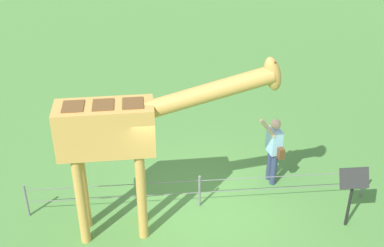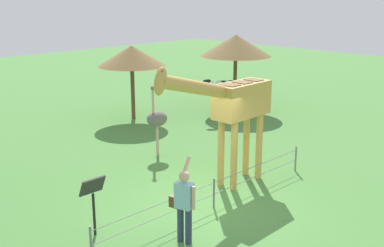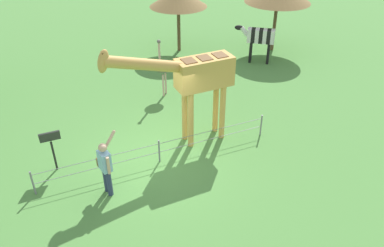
# 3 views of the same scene
# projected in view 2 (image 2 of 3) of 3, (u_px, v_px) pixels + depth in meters

# --- Properties ---
(ground_plane) EXTENTS (60.00, 60.00, 0.00)m
(ground_plane) POSITION_uv_depth(u_px,v_px,m) (212.00, 206.00, 12.00)
(ground_plane) COLOR #4C843D
(giraffe) EXTENTS (3.98, 0.75, 3.53)m
(giraffe) POSITION_uv_depth(u_px,v_px,m) (233.00, 105.00, 12.73)
(giraffe) COLOR gold
(giraffe) RESTS_ON ground_plane
(visitor) EXTENTS (0.60, 0.57, 1.74)m
(visitor) POSITION_uv_depth(u_px,v_px,m) (184.00, 202.00, 10.08)
(visitor) COLOR navy
(visitor) RESTS_ON ground_plane
(zebra) EXTENTS (1.63, 1.33, 1.66)m
(zebra) POSITION_uv_depth(u_px,v_px,m) (230.00, 91.00, 19.81)
(zebra) COLOR black
(zebra) RESTS_ON ground_plane
(ostrich) EXTENTS (0.70, 0.56, 2.25)m
(ostrich) POSITION_uv_depth(u_px,v_px,m) (157.00, 119.00, 15.46)
(ostrich) COLOR #CC9E93
(ostrich) RESTS_ON ground_plane
(shade_hut_near) EXTENTS (2.70, 2.70, 2.98)m
(shade_hut_near) POSITION_uv_depth(u_px,v_px,m) (132.00, 56.00, 19.48)
(shade_hut_near) COLOR brown
(shade_hut_near) RESTS_ON ground_plane
(shade_hut_far) EXTENTS (3.07, 3.07, 3.25)m
(shade_hut_far) POSITION_uv_depth(u_px,v_px,m) (236.00, 45.00, 21.08)
(shade_hut_far) COLOR brown
(shade_hut_far) RESTS_ON ground_plane
(info_sign) EXTENTS (0.56, 0.21, 1.32)m
(info_sign) POSITION_uv_depth(u_px,v_px,m) (93.00, 194.00, 10.37)
(info_sign) COLOR black
(info_sign) RESTS_ON ground_plane
(wire_fence) EXTENTS (7.05, 0.05, 0.75)m
(wire_fence) POSITION_uv_depth(u_px,v_px,m) (214.00, 192.00, 11.86)
(wire_fence) COLOR slate
(wire_fence) RESTS_ON ground_plane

